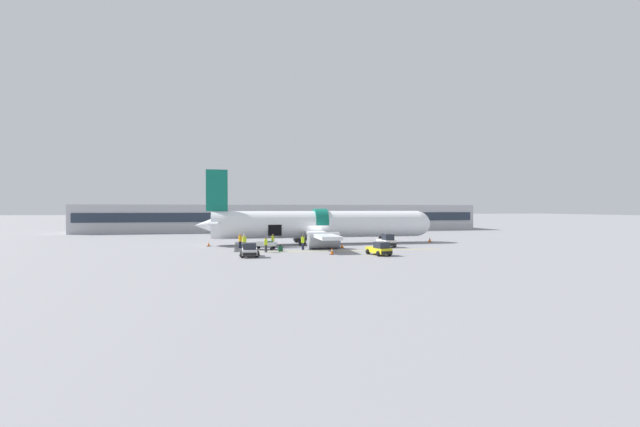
# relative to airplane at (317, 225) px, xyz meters

# --- Properties ---
(ground_plane) EXTENTS (500.00, 500.00, 0.00)m
(ground_plane) POSITION_rel_airplane_xyz_m (-0.18, -2.46, -2.53)
(ground_plane) COLOR gray
(apron_marking_line) EXTENTS (21.45, 1.36, 0.01)m
(apron_marking_line) POSITION_rel_airplane_xyz_m (1.94, -8.96, -2.52)
(apron_marking_line) COLOR yellow
(apron_marking_line) RESTS_ON ground_plane
(terminal_strip) EXTENTS (81.71, 13.87, 5.46)m
(terminal_strip) POSITION_rel_airplane_xyz_m (-0.18, 33.68, 0.21)
(terminal_strip) COLOR #B2B2B7
(terminal_strip) RESTS_ON ground_plane
(airplane) EXTENTS (32.03, 24.33, 9.72)m
(airplane) POSITION_rel_airplane_xyz_m (0.00, 0.00, 0.00)
(airplane) COLOR white
(airplane) RESTS_ON ground_plane
(baggage_tug_lead) EXTENTS (2.27, 3.24, 1.38)m
(baggage_tug_lead) POSITION_rel_airplane_xyz_m (3.78, -13.77, -1.93)
(baggage_tug_lead) COLOR yellow
(baggage_tug_lead) RESTS_ON ground_plane
(baggage_tug_mid) EXTENTS (2.00, 2.71, 1.41)m
(baggage_tug_mid) POSITION_rel_airplane_xyz_m (-9.23, -12.54, -1.92)
(baggage_tug_mid) COLOR white
(baggage_tug_mid) RESTS_ON ground_plane
(baggage_tug_rear) EXTENTS (1.95, 3.13, 1.64)m
(baggage_tug_rear) POSITION_rel_airplane_xyz_m (7.56, -5.96, -1.83)
(baggage_tug_rear) COLOR silver
(baggage_tug_rear) RESTS_ON ground_plane
(baggage_cart_loading) EXTENTS (3.50, 2.12, 1.00)m
(baggage_cart_loading) POSITION_rel_airplane_xyz_m (-7.24, -6.11, -2.06)
(baggage_cart_loading) COLOR silver
(baggage_cart_loading) RESTS_ON ground_plane
(ground_crew_loader_a) EXTENTS (0.44, 0.59, 1.69)m
(ground_crew_loader_a) POSITION_rel_airplane_xyz_m (-3.06, -7.03, -1.64)
(ground_crew_loader_a) COLOR #1E2338
(ground_crew_loader_a) RESTS_ON ground_plane
(ground_crew_loader_b) EXTENTS (0.55, 0.54, 1.70)m
(ground_crew_loader_b) POSITION_rel_airplane_xyz_m (-9.68, -5.11, -1.63)
(ground_crew_loader_b) COLOR black
(ground_crew_loader_b) RESTS_ON ground_plane
(ground_crew_driver) EXTENTS (0.51, 0.51, 1.62)m
(ground_crew_driver) POSITION_rel_airplane_xyz_m (-7.40, -8.66, -1.68)
(ground_crew_driver) COLOR #2D2D33
(ground_crew_driver) RESTS_ON ground_plane
(ground_crew_supervisor) EXTENTS (0.41, 0.59, 1.72)m
(ground_crew_supervisor) POSITION_rel_airplane_xyz_m (-10.15, -3.62, -1.63)
(ground_crew_supervisor) COLOR #1E2338
(ground_crew_supervisor) RESTS_ON ground_plane
(ground_crew_helper) EXTENTS (0.45, 0.56, 1.61)m
(ground_crew_helper) POSITION_rel_airplane_xyz_m (-6.20, -3.18, -1.68)
(ground_crew_helper) COLOR #2D2D33
(ground_crew_helper) RESTS_ON ground_plane
(suitcase_on_tarmac_upright) EXTENTS (0.53, 0.40, 0.70)m
(suitcase_on_tarmac_upright) POSITION_rel_airplane_xyz_m (-5.79, -8.35, -2.23)
(suitcase_on_tarmac_upright) COLOR #14472D
(suitcase_on_tarmac_upright) RESTS_ON ground_plane
(safety_cone_nose) EXTENTS (0.62, 0.62, 0.67)m
(safety_cone_nose) POSITION_rel_airplane_xyz_m (16.04, -0.73, -2.22)
(safety_cone_nose) COLOR black
(safety_cone_nose) RESTS_ON ground_plane
(safety_cone_engine_left) EXTENTS (0.49, 0.49, 0.78)m
(safety_cone_engine_left) POSITION_rel_airplane_xyz_m (-0.85, -12.31, -2.16)
(safety_cone_engine_left) COLOR black
(safety_cone_engine_left) RESTS_ON ground_plane
(safety_cone_wingtip) EXTENTS (0.60, 0.60, 0.62)m
(safety_cone_wingtip) POSITION_rel_airplane_xyz_m (1.80, -6.35, -2.24)
(safety_cone_wingtip) COLOR black
(safety_cone_wingtip) RESTS_ON ground_plane
(safety_cone_tail) EXTENTS (0.48, 0.48, 0.56)m
(safety_cone_tail) POSITION_rel_airplane_xyz_m (-14.04, -0.71, -2.27)
(safety_cone_tail) COLOR black
(safety_cone_tail) RESTS_ON ground_plane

